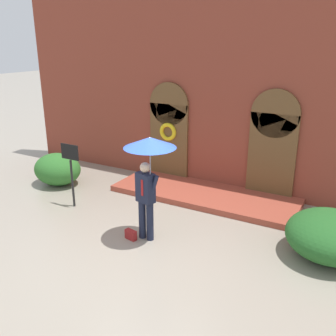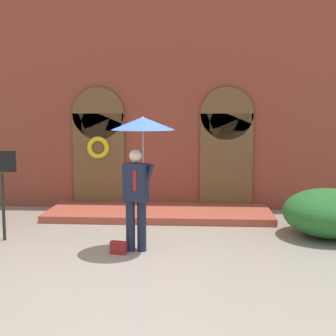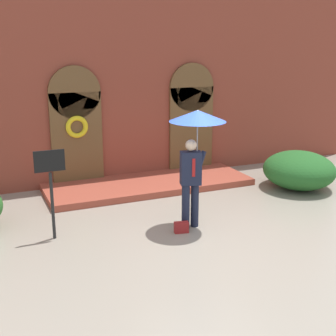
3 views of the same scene
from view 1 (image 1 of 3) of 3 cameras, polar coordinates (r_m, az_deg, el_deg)
The scene contains 7 objects.
ground_plane at distance 8.29m, azimuth -3.35°, elevation -11.81°, with size 80.00×80.00×0.00m, color gray.
building_facade at distance 10.96m, azimuth 8.24°, elevation 10.60°, with size 14.00×2.30×5.60m.
person_with_umbrella at distance 7.77m, azimuth -2.95°, elevation 1.54°, with size 1.10×1.10×2.36m.
handbag at distance 8.53m, azimuth -5.69°, elevation -10.08°, with size 0.28×0.12×0.22m, color maroon.
sign_post at distance 10.00m, azimuth -14.58°, elevation 0.43°, with size 0.56×0.06×1.72m.
shrub_left at distance 11.93m, azimuth -16.48°, elevation -0.17°, with size 1.49×1.26×0.97m, color #2D6B28.
shrub_right at distance 8.40m, azimuth 23.46°, elevation -9.38°, with size 1.76×1.86×0.94m, color #235B23.
Camera 1 is at (3.87, -5.98, 4.23)m, focal length 40.00 mm.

